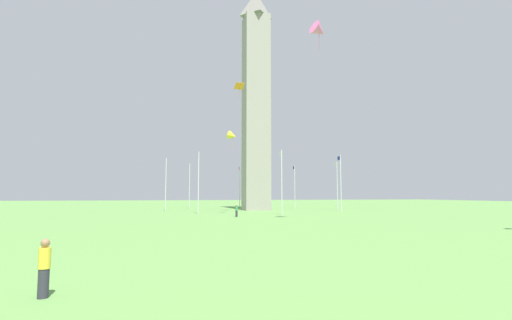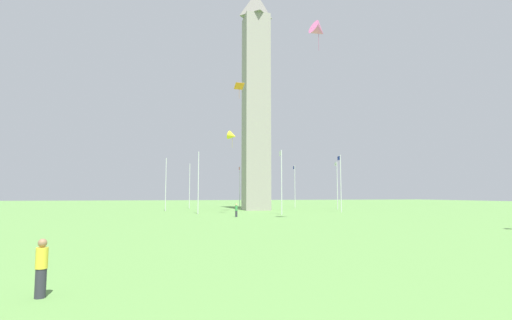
# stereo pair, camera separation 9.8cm
# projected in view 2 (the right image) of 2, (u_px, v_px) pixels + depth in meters

# --- Properties ---
(ground_plane) EXTENTS (260.00, 260.00, 0.00)m
(ground_plane) POSITION_uv_depth(u_px,v_px,m) (256.00, 210.00, 70.17)
(ground_plane) COLOR #609347
(obelisk_monument) EXTENTS (4.62, 4.62, 42.02)m
(obelisk_monument) POSITION_uv_depth(u_px,v_px,m) (256.00, 98.00, 72.08)
(obelisk_monument) COLOR gray
(obelisk_monument) RESTS_ON ground
(flagpole_n) EXTENTS (1.12, 0.14, 9.31)m
(flagpole_n) POSITION_uv_depth(u_px,v_px,m) (240.00, 185.00, 86.49)
(flagpole_n) COLOR silver
(flagpole_n) RESTS_ON ground
(flagpole_ne) EXTENTS (1.12, 0.14, 9.31)m
(flagpole_ne) POSITION_uv_depth(u_px,v_px,m) (190.00, 184.00, 79.26)
(flagpole_ne) COLOR silver
(flagpole_ne) RESTS_ON ground
(flagpole_e) EXTENTS (1.12, 0.14, 9.31)m
(flagpole_e) POSITION_uv_depth(u_px,v_px,m) (166.00, 182.00, 67.01)
(flagpole_e) COLOR silver
(flagpole_e) RESTS_ON ground
(flagpole_se) EXTENTS (1.12, 0.14, 9.31)m
(flagpole_se) POSITION_uv_depth(u_px,v_px,m) (198.00, 180.00, 56.91)
(flagpole_se) COLOR silver
(flagpole_se) RESTS_ON ground
(flagpole_s) EXTENTS (1.12, 0.14, 9.31)m
(flagpole_s) POSITION_uv_depth(u_px,v_px,m) (281.00, 179.00, 54.88)
(flagpole_s) COLOR silver
(flagpole_s) RESTS_ON ground
(flagpole_sw) EXTENTS (1.12, 0.14, 9.31)m
(flagpole_sw) POSITION_uv_depth(u_px,v_px,m) (341.00, 181.00, 62.10)
(flagpole_sw) COLOR silver
(flagpole_sw) RESTS_ON ground
(flagpole_w) EXTENTS (1.12, 0.14, 9.31)m
(flagpole_w) POSITION_uv_depth(u_px,v_px,m) (337.00, 183.00, 74.36)
(flagpole_w) COLOR silver
(flagpole_w) RESTS_ON ground
(flagpole_nw) EXTENTS (1.12, 0.14, 9.31)m
(flagpole_nw) POSITION_uv_depth(u_px,v_px,m) (295.00, 185.00, 84.46)
(flagpole_nw) COLOR silver
(flagpole_nw) RESTS_ON ground
(person_green_shirt) EXTENTS (0.32, 0.32, 1.69)m
(person_green_shirt) POSITION_uv_depth(u_px,v_px,m) (236.00, 210.00, 48.77)
(person_green_shirt) COLOR #2D2D38
(person_green_shirt) RESTS_ON ground
(person_yellow_shirt) EXTENTS (0.32, 0.32, 1.62)m
(person_yellow_shirt) POSITION_uv_depth(u_px,v_px,m) (41.00, 268.00, 10.61)
(person_yellow_shirt) COLOR #2D2D38
(person_yellow_shirt) RESTS_ON ground
(kite_yellow_delta) EXTENTS (1.85, 1.90, 2.53)m
(kite_yellow_delta) POSITION_uv_depth(u_px,v_px,m) (232.00, 136.00, 56.22)
(kite_yellow_delta) COLOR yellow
(kite_orange_diamond) EXTENTS (1.42, 1.60, 2.44)m
(kite_orange_diamond) POSITION_uv_depth(u_px,v_px,m) (239.00, 86.00, 61.46)
(kite_orange_diamond) COLOR orange
(kite_pink_delta) EXTENTS (2.02, 2.27, 3.20)m
(kite_pink_delta) POSITION_uv_depth(u_px,v_px,m) (319.00, 30.00, 40.46)
(kite_pink_delta) COLOR pink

